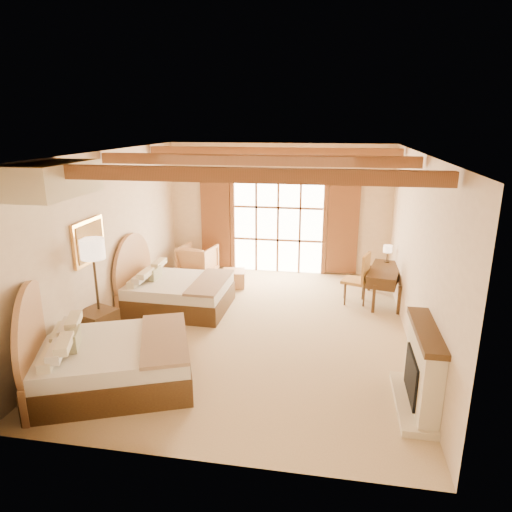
% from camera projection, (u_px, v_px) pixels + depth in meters
% --- Properties ---
extents(floor, '(7.00, 7.00, 0.00)m').
position_uv_depth(floor, '(254.00, 328.00, 8.48)').
color(floor, '#D0BB8E').
rests_on(floor, ground).
extents(wall_back, '(5.50, 0.00, 5.50)m').
position_uv_depth(wall_back, '(278.00, 209.00, 11.33)').
color(wall_back, beige).
rests_on(wall_back, ground).
extents(wall_left, '(0.00, 7.00, 7.00)m').
position_uv_depth(wall_left, '(108.00, 239.00, 8.47)').
color(wall_left, beige).
rests_on(wall_left, ground).
extents(wall_right, '(0.00, 7.00, 7.00)m').
position_uv_depth(wall_right, '(417.00, 253.00, 7.58)').
color(wall_right, beige).
rests_on(wall_right, ground).
extents(ceiling, '(7.00, 7.00, 0.00)m').
position_uv_depth(ceiling, '(254.00, 153.00, 7.57)').
color(ceiling, '#B7773F').
rests_on(ceiling, ground).
extents(ceiling_beams, '(5.39, 4.60, 0.18)m').
position_uv_depth(ceiling_beams, '(254.00, 160.00, 7.60)').
color(ceiling_beams, brown).
rests_on(ceiling_beams, ceiling).
extents(french_doors, '(3.95, 0.08, 2.60)m').
position_uv_depth(french_doors, '(278.00, 223.00, 11.37)').
color(french_doors, white).
rests_on(french_doors, ground).
extents(fireplace, '(0.46, 1.40, 1.16)m').
position_uv_depth(fireplace, '(421.00, 373.00, 6.02)').
color(fireplace, beige).
rests_on(fireplace, ground).
extents(painting, '(0.06, 0.95, 0.75)m').
position_uv_depth(painting, '(89.00, 241.00, 7.71)').
color(painting, '#DEA14D').
rests_on(painting, wall_left).
extents(canopy_valance, '(0.70, 1.40, 0.45)m').
position_uv_depth(canopy_valance, '(53.00, 179.00, 6.14)').
color(canopy_valance, beige).
rests_on(canopy_valance, ceiling).
extents(bed_near, '(2.72, 2.31, 1.43)m').
position_uv_depth(bed_near, '(103.00, 357.00, 6.60)').
color(bed_near, '#4E3818').
rests_on(bed_near, floor).
extents(bed_far, '(2.05, 1.59, 1.34)m').
position_uv_depth(bed_far, '(171.00, 289.00, 9.30)').
color(bed_far, '#4E3818').
rests_on(bed_far, floor).
extents(nightstand, '(0.69, 0.69, 0.64)m').
position_uv_depth(nightstand, '(98.00, 328.00, 7.75)').
color(nightstand, '#4E3818').
rests_on(nightstand, floor).
extents(floor_lamp, '(0.40, 0.40, 1.87)m').
position_uv_depth(floor_lamp, '(93.00, 256.00, 7.47)').
color(floor_lamp, '#3A2D1E').
rests_on(floor_lamp, floor).
extents(armchair, '(0.95, 0.97, 0.76)m').
position_uv_depth(armchair, '(198.00, 260.00, 11.34)').
color(armchair, tan).
rests_on(armchair, floor).
extents(ottoman, '(0.59, 0.59, 0.37)m').
position_uv_depth(ottoman, '(234.00, 278.00, 10.61)').
color(ottoman, '#A6804E').
rests_on(ottoman, floor).
extents(desk, '(0.86, 1.46, 0.74)m').
position_uv_depth(desk, '(384.00, 284.00, 9.64)').
color(desk, '#4E3818').
rests_on(desk, floor).
extents(desk_chair, '(0.62, 0.61, 1.10)m').
position_uv_depth(desk_chair, '(356.00, 287.00, 9.61)').
color(desk_chair, '#B78047').
rests_on(desk_chair, floor).
extents(desk_lamp, '(0.19, 0.19, 0.38)m').
position_uv_depth(desk_lamp, '(388.00, 249.00, 9.91)').
color(desk_lamp, '#3A2D1E').
rests_on(desk_lamp, desk).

